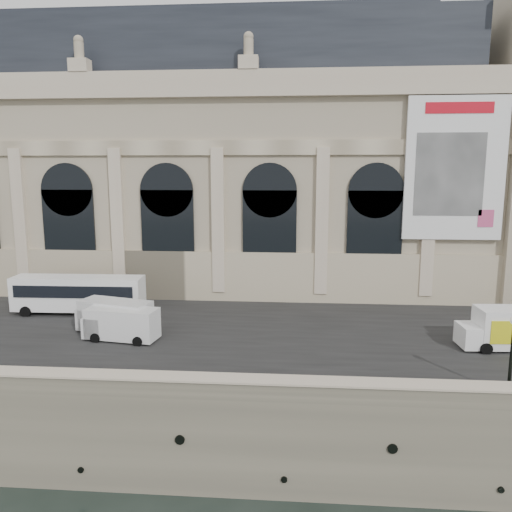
# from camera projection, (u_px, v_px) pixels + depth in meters

# --- Properties ---
(ground) EXTENTS (260.00, 260.00, 0.00)m
(ground) POSITION_uv_depth(u_px,v_px,m) (148.00, 494.00, 29.39)
(ground) COLOR black
(ground) RESTS_ON ground
(quay) EXTENTS (160.00, 70.00, 6.00)m
(quay) POSITION_uv_depth(u_px,v_px,m) (227.00, 297.00, 63.28)
(quay) COLOR gray
(quay) RESTS_ON ground
(street) EXTENTS (160.00, 24.00, 0.06)m
(street) POSITION_uv_depth(u_px,v_px,m) (194.00, 324.00, 42.13)
(street) COLOR #2D2D2D
(street) RESTS_ON quay
(parapet) EXTENTS (160.00, 1.40, 1.21)m
(parapet) POSITION_uv_depth(u_px,v_px,m) (147.00, 384.00, 28.87)
(parapet) COLOR gray
(parapet) RESTS_ON quay
(museum) EXTENTS (69.00, 18.70, 29.10)m
(museum) POSITION_uv_depth(u_px,v_px,m) (169.00, 163.00, 56.85)
(museum) COLOR #B5A88B
(museum) RESTS_ON quay
(bus_left) EXTENTS (11.80, 2.93, 3.46)m
(bus_left) POSITION_uv_depth(u_px,v_px,m) (78.00, 293.00, 44.95)
(bus_left) COLOR white
(bus_left) RESTS_ON quay
(van_b) EXTENTS (5.87, 2.95, 2.50)m
(van_b) POSITION_uv_depth(u_px,v_px,m) (118.00, 324.00, 38.12)
(van_b) COLOR white
(van_b) RESTS_ON quay
(van_c) EXTENTS (6.32, 3.72, 2.65)m
(van_c) POSITION_uv_depth(u_px,v_px,m) (112.00, 316.00, 39.86)
(van_c) COLOR silver
(van_c) RESTS_ON quay
(lamp_right) EXTENTS (0.49, 0.49, 4.76)m
(lamp_right) POSITION_uv_depth(u_px,v_px,m) (511.00, 357.00, 28.33)
(lamp_right) COLOR black
(lamp_right) RESTS_ON quay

